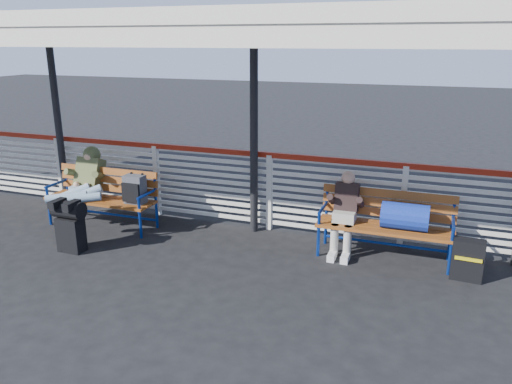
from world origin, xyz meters
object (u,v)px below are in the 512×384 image
at_px(bench_right, 396,217).
at_px(suitcase_side, 468,260).
at_px(luggage_stack, 70,224).
at_px(bench_left, 112,191).
at_px(companion_person, 345,212).
at_px(traveler_man, 80,190).

bearing_deg(bench_right, suitcase_side, -18.22).
bearing_deg(luggage_stack, bench_left, 91.72).
relative_size(luggage_stack, companion_person, 0.65).
bearing_deg(luggage_stack, suitcase_side, 11.41).
xyz_separation_m(luggage_stack, bench_left, (-0.02, 1.03, 0.18)).
height_order(bench_left, companion_person, companion_person).
bearing_deg(traveler_man, bench_left, 46.67).
distance_m(traveler_man, companion_person, 4.00).
bearing_deg(suitcase_side, traveler_man, -173.04).
xyz_separation_m(bench_right, suitcase_side, (0.92, -0.30, -0.34)).
xyz_separation_m(bench_left, suitcase_side, (5.23, -0.06, -0.33)).
distance_m(bench_right, companion_person, 0.68).
height_order(bench_right, companion_person, companion_person).
relative_size(bench_left, bench_right, 1.00).
height_order(luggage_stack, bench_left, bench_left).
height_order(bench_left, suitcase_side, bench_left).
relative_size(luggage_stack, traveler_man, 0.46).
height_order(bench_right, traveler_man, traveler_man).
bearing_deg(bench_left, traveler_man, -133.33).
bearing_deg(suitcase_side, bench_right, 165.73).
distance_m(luggage_stack, traveler_man, 0.81).
xyz_separation_m(luggage_stack, suitcase_side, (5.21, 0.98, -0.15)).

